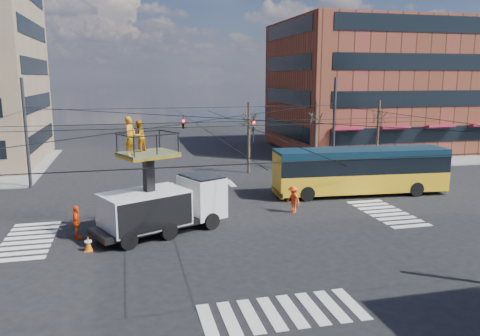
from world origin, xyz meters
name	(u,v)px	position (x,y,z in m)	size (l,w,h in m)	color
ground	(224,225)	(0.00, 0.00, 0.00)	(120.00, 120.00, 0.00)	black
sidewalk_ne	(374,152)	(21.00, 21.00, 0.06)	(18.00, 18.00, 0.12)	slate
crosswalks	(224,225)	(0.00, 0.00, 0.01)	(22.40, 22.40, 0.02)	silver
building_ne	(371,86)	(21.98, 23.98, 7.00)	(20.06, 16.06, 14.00)	brown
overhead_network	(220,147)	(-0.07, 0.40, 4.29)	(24.24, 24.24, 8.00)	#2D2D30
tree_a	(249,119)	(5.00, 13.50, 4.63)	(2.00, 2.00, 6.00)	#382B21
tree_b	(316,117)	(11.00, 13.50, 4.63)	(2.00, 2.00, 6.00)	#382B21
tree_c	(379,116)	(17.00, 13.50, 4.63)	(2.00, 2.00, 6.00)	#382B21
utility_truck	(163,195)	(-3.26, -0.37, 2.02)	(7.32, 5.03, 6.21)	black
city_bus	(360,170)	(10.62, 4.55, 1.72)	(12.13, 3.48, 3.20)	yellow
traffic_cone	(88,244)	(-6.96, -2.28, 0.36)	(0.36, 0.36, 0.72)	orange
worker_ground	(77,222)	(-7.62, -0.41, 0.87)	(1.02, 0.42, 1.73)	#FF4D10
flagger	(293,199)	(4.57, 1.42, 0.82)	(1.06, 0.61, 1.65)	#FF4210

